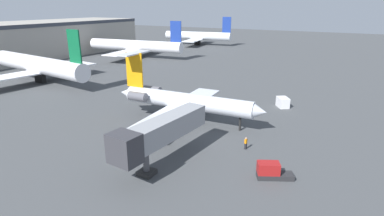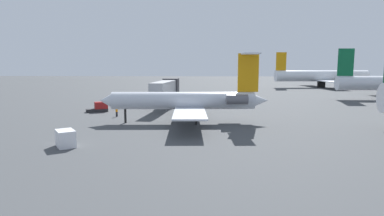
# 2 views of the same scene
# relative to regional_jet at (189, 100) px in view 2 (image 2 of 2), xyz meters

# --- Properties ---
(ground_plane) EXTENTS (400.00, 400.00, 0.10)m
(ground_plane) POSITION_rel_regional_jet_xyz_m (2.94, 0.20, -3.65)
(ground_plane) COLOR #424447
(regional_jet) EXTENTS (24.02, 26.30, 10.77)m
(regional_jet) POSITION_rel_regional_jet_xyz_m (0.00, 0.00, 0.00)
(regional_jet) COLOR silver
(regional_jet) RESTS_ON ground_plane
(jet_bridge) EXTENTS (14.83, 4.24, 6.06)m
(jet_bridge) POSITION_rel_regional_jet_xyz_m (-14.92, -5.52, 0.77)
(jet_bridge) COLOR gray
(jet_bridge) RESTS_ON ground_plane
(ground_crew_marshaller) EXTENTS (0.42, 0.30, 1.69)m
(ground_crew_marshaller) POSITION_rel_regional_jet_xyz_m (-5.21, -12.94, -2.74)
(ground_crew_marshaller) COLOR black
(ground_crew_marshaller) RESTS_ON ground_plane
(baggage_tug_lead) EXTENTS (3.05, 4.20, 1.90)m
(baggage_tug_lead) POSITION_rel_regional_jet_xyz_m (-10.90, -17.93, -2.76)
(baggage_tug_lead) COLOR #262628
(baggage_tug_lead) RESTS_ON ground_plane
(cargo_container_uld) EXTENTS (3.14, 2.94, 1.87)m
(cargo_container_uld) POSITION_rel_regional_jet_xyz_m (15.53, -12.84, -2.66)
(cargo_container_uld) COLOR silver
(cargo_container_uld) RESTS_ON ground_plane
(parked_airliner_west_end) EXTENTS (31.67, 37.36, 13.70)m
(parked_airliner_west_end) POSITION_rel_regional_jet_xyz_m (-80.27, 47.60, 0.85)
(parked_airliner_west_end) COLOR silver
(parked_airliner_west_end) RESTS_ON ground_plane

